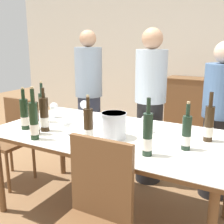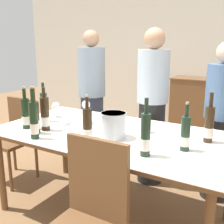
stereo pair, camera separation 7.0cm
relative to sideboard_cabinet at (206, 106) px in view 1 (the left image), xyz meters
name	(u,v)px [view 1 (the left image)]	position (x,y,z in m)	size (l,w,h in m)	color
ground_plane	(112,214)	(-0.24, -2.86, -0.46)	(12.00, 12.00, 0.00)	olive
back_wall	(199,49)	(-0.24, 0.29, 0.94)	(8.00, 0.10, 2.80)	silver
sideboard_cabinet	(206,106)	(0.00, 0.00, 0.00)	(1.36, 0.46, 0.93)	brown
dining_table	(112,140)	(-0.24, -2.86, 0.25)	(2.01, 1.07, 0.78)	brown
ice_bucket	(114,125)	(-0.17, -2.96, 0.43)	(0.21, 0.21, 0.20)	silver
wine_bottle_0	(24,115)	(-0.96, -3.14, 0.45)	(0.07, 0.07, 0.37)	black
wine_bottle_1	(42,108)	(-0.99, -2.89, 0.45)	(0.07, 0.07, 0.39)	#1E3323
wine_bottle_2	(34,119)	(-0.79, -3.20, 0.45)	(0.08, 0.08, 0.40)	#332314
wine_bottle_3	(209,124)	(0.50, -2.68, 0.45)	(0.07, 0.07, 0.38)	#332314
wine_bottle_4	(148,135)	(0.20, -3.17, 0.46)	(0.07, 0.07, 0.40)	#1E3323
wine_bottle_5	(34,122)	(-0.70, -3.30, 0.46)	(0.07, 0.07, 0.42)	black
wine_bottle_6	(88,127)	(-0.28, -3.17, 0.44)	(0.07, 0.07, 0.37)	#332314
wine_bottle_7	(44,116)	(-0.77, -3.10, 0.45)	(0.08, 0.08, 0.37)	#332314
wine_bottle_8	(186,133)	(0.40, -2.94, 0.44)	(0.07, 0.07, 0.35)	#1E3323
wine_glass_0	(84,105)	(-0.78, -2.49, 0.42)	(0.09, 0.09, 0.15)	white
wine_glass_1	(68,124)	(-0.53, -3.09, 0.41)	(0.08, 0.08, 0.14)	white
wine_glass_2	(90,124)	(-0.34, -3.06, 0.43)	(0.08, 0.08, 0.16)	white
wine_glass_3	(54,107)	(-0.99, -2.72, 0.43)	(0.09, 0.09, 0.15)	white
wine_glass_4	(146,120)	(0.00, -2.71, 0.42)	(0.08, 0.08, 0.15)	white
chair_near_front	(93,213)	(0.05, -3.62, 0.09)	(0.42, 0.42, 0.98)	brown
chair_left_end	(13,134)	(-1.54, -2.78, 0.07)	(0.42, 0.42, 0.91)	brown
person_host	(89,99)	(-1.04, -2.00, 0.37)	(0.33, 0.33, 1.66)	#383F56
person_guest_left	(150,108)	(-0.21, -2.08, 0.38)	(0.33, 0.33, 1.67)	#262628
person_guest_right	(219,123)	(0.49, -2.06, 0.30)	(0.33, 0.33, 1.53)	#262628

